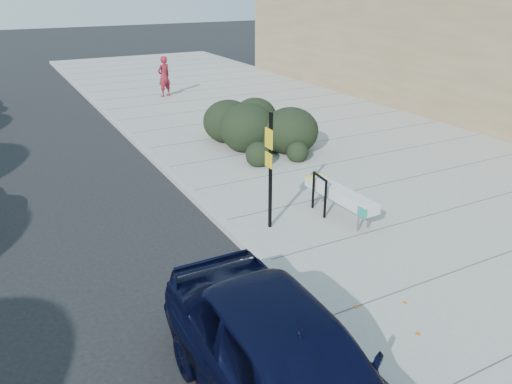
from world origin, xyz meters
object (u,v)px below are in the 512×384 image
bench (340,195)px  sedan_navy (287,369)px  sign_post (270,164)px  bike_rack (319,190)px  pedestrian (164,76)px

bench → sedan_navy: (-4.05, -4.30, 0.15)m
sedan_navy → sign_post: bearing=63.4°
bench → bike_rack: bearing=131.9°
sign_post → sedan_navy: sign_post is taller
bench → pedestrian: size_ratio=1.19×
bike_rack → pedestrian: size_ratio=0.50×
bench → bike_rack: size_ratio=2.37×
sedan_navy → pedestrian: pedestrian is taller
bike_rack → pedestrian: bearing=92.3°
pedestrian → bench: bearing=65.9°
pedestrian → sedan_navy: bearing=54.4°
bench → sedan_navy: sedan_navy is taller
sign_post → pedestrian: sign_post is taller
bench → sign_post: size_ratio=0.85×
sign_post → bike_rack: bearing=4.6°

